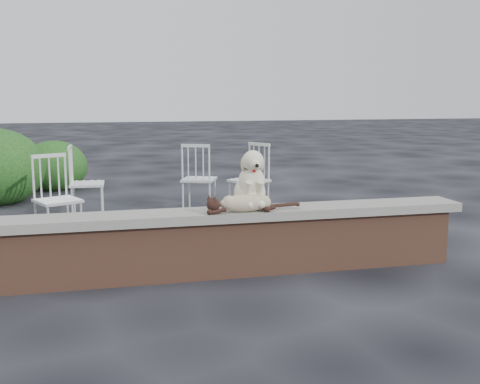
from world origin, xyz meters
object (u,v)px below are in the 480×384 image
object	(u,v)px
chair_e	(87,182)
cat	(245,202)
chair_a	(58,199)
chair_d	(249,179)
dog	(250,178)
chair_c	(199,178)

from	to	relation	value
chair_e	cat	bearing A→B (deg)	-152.24
chair_a	chair_d	bearing A→B (deg)	-3.55
chair_d	chair_a	xyz separation A→B (m)	(-2.37, -0.96, 0.00)
dog	chair_c	size ratio (longest dim) A/B	0.57
dog	chair_c	xyz separation A→B (m)	(0.01, 2.73, -0.38)
cat	chair_e	size ratio (longest dim) A/B	1.07
chair_a	dog	bearing A→B (deg)	-66.63
chair_a	chair_c	size ratio (longest dim) A/B	1.00
chair_d	chair_a	bearing A→B (deg)	-98.91
chair_d	chair_c	distance (m)	0.68
chair_a	chair_e	bearing A→B (deg)	50.47
dog	chair_a	world-z (taller)	dog
chair_e	dog	bearing A→B (deg)	-149.64
chair_c	chair_a	bearing A→B (deg)	57.15
chair_a	chair_c	xyz separation A→B (m)	(1.74, 1.22, 0.00)
chair_e	chair_c	xyz separation A→B (m)	(1.45, 0.06, 0.00)
cat	chair_a	xyz separation A→B (m)	(-1.66, 1.66, -0.20)
cat	chair_d	bearing A→B (deg)	75.43
chair_d	chair_c	xyz separation A→B (m)	(-0.62, 0.26, 0.00)
dog	cat	bearing A→B (deg)	-117.45
dog	chair_e	world-z (taller)	dog
dog	chair_e	size ratio (longest dim) A/B	0.57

